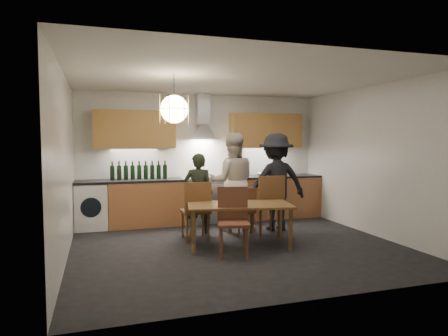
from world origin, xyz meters
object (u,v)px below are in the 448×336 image
object	(u,v)px
person_mid	(232,182)
wine_bottles	(139,170)
dining_table	(239,209)
chair_back_left	(196,207)
mixing_bowl	(263,174)
person_right	(276,182)
stock_pot	(287,172)
chair_front	(233,216)
person_left	(198,193)

from	to	relation	value
person_mid	wine_bottles	distance (m)	1.84
dining_table	chair_back_left	distance (m)	0.78
mixing_bowl	wine_bottles	size ratio (longest dim) A/B	0.24
mixing_bowl	dining_table	bearing A→B (deg)	-121.90
dining_table	person_right	xyz separation A→B (m)	(1.05, 0.93, 0.30)
person_right	chair_back_left	bearing A→B (deg)	15.36
stock_pot	wine_bottles	size ratio (longest dim) A/B	0.18
chair_front	person_left	bearing A→B (deg)	111.03
chair_front	wine_bottles	xyz separation A→B (m)	(-1.09, 2.43, 0.52)
chair_front	person_mid	world-z (taller)	person_mid
person_right	person_left	bearing A→B (deg)	-4.39
person_mid	wine_bottles	xyz separation A→B (m)	(-1.59, 0.91, 0.18)
dining_table	person_right	distance (m)	1.43
person_left	chair_back_left	bearing A→B (deg)	94.30
chair_front	mixing_bowl	distance (m)	2.83
dining_table	person_mid	bearing A→B (deg)	87.61
person_right	wine_bottles	world-z (taller)	person_right
person_mid	stock_pot	bearing A→B (deg)	-137.42
person_mid	person_left	bearing A→B (deg)	17.50
dining_table	person_mid	xyz separation A→B (m)	(0.27, 1.13, 0.30)
chair_back_left	stock_pot	bearing A→B (deg)	-148.45
mixing_bowl	stock_pot	size ratio (longest dim) A/B	1.33
chair_front	stock_pot	xyz separation A→B (m)	(2.04, 2.38, 0.41)
person_mid	mixing_bowl	world-z (taller)	person_mid
dining_table	wine_bottles	size ratio (longest dim) A/B	1.57
dining_table	person_mid	world-z (taller)	person_mid
dining_table	person_right	world-z (taller)	person_right
chair_front	person_left	xyz separation A→B (m)	(-0.15, 1.47, 0.15)
person_left	wine_bottles	world-z (taller)	person_left
chair_back_left	stock_pot	world-z (taller)	stock_pot
person_left	person_mid	bearing A→B (deg)	-154.14
chair_front	person_left	size ratio (longest dim) A/B	0.68
person_left	mixing_bowl	xyz separation A→B (m)	(1.63, 0.92, 0.22)
stock_pot	person_right	bearing A→B (deg)	-125.23
chair_front	person_left	distance (m)	1.48
person_mid	wine_bottles	world-z (taller)	person_mid
chair_back_left	stock_pot	xyz separation A→B (m)	(2.35, 1.45, 0.41)
mixing_bowl	chair_back_left	bearing A→B (deg)	-140.98
chair_front	wine_bottles	distance (m)	2.71
mixing_bowl	stock_pot	xyz separation A→B (m)	(0.55, -0.01, 0.04)
wine_bottles	person_mid	bearing A→B (deg)	-29.94
person_left	person_mid	size ratio (longest dim) A/B	0.80
person_left	mixing_bowl	world-z (taller)	person_left
person_left	wine_bottles	size ratio (longest dim) A/B	1.32
mixing_bowl	wine_bottles	distance (m)	2.57
dining_table	person_left	size ratio (longest dim) A/B	1.20
person_mid	mixing_bowl	size ratio (longest dim) A/B	6.94
chair_back_left	person_mid	world-z (taller)	person_mid
dining_table	chair_front	world-z (taller)	chair_front
dining_table	person_mid	size ratio (longest dim) A/B	0.95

